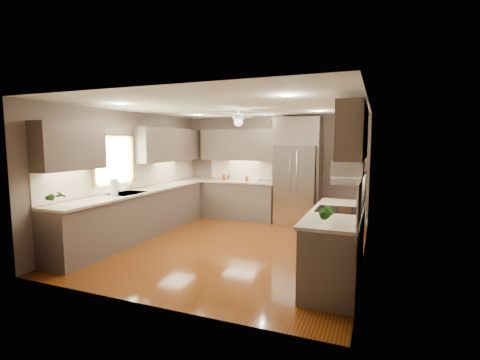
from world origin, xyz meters
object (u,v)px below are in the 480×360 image
Objects in this scene: potted_plant_right at (326,213)px; potted_plant_left at (56,196)px; canister_d at (247,179)px; stool at (322,224)px; canister_b at (229,177)px; canister_a at (224,177)px; soap_bottle at (130,186)px; refrigerator at (297,173)px; microwave at (348,171)px; paper_towel at (114,188)px; bowl at (257,181)px.

potted_plant_left is at bearing -175.58° from potted_plant_right.
stool is at bearing -23.55° from canister_d.
canister_b is 1.18× the size of canister_d.
potted_plant_left is at bearing -100.46° from canister_a.
refrigerator is (2.76, 2.40, 0.15)m from soap_bottle.
microwave is at bearing -71.88° from stool.
paper_towel is (0.12, -0.58, 0.04)m from soap_bottle.
canister_a is 4.22m from microwave.
stool is (2.57, -0.85, -0.78)m from canister_a.
canister_b reaches higher than bowl.
soap_bottle is 0.60× the size of potted_plant_left.
potted_plant_left is at bearing -101.79° from canister_b.
bowl is at bearing 130.01° from microwave.
microwave is 0.99× the size of stool.
potted_plant_right reaches higher than canister_a.
potted_plant_left is 4.54m from bowl.
paper_towel is (-2.64, -2.98, -0.11)m from refrigerator.
canister_d is (0.61, 0.00, -0.02)m from canister_a.
soap_bottle is at bearing -126.09° from bowl.
canister_d is 3.79m from microwave.
microwave is at bearing 20.52° from potted_plant_left.
stool is (0.71, -0.83, -0.95)m from refrigerator.
potted_plant_right is at bearing -96.17° from microwave.
soap_bottle is at bearing 101.44° from paper_towel.
refrigerator reaches higher than soap_bottle.
bowl is (1.78, 2.44, -0.07)m from soap_bottle.
potted_plant_right is 0.55× the size of stool.
potted_plant_right is at bearing -80.98° from stool.
potted_plant_left reaches higher than canister_d.
canister_b is at bearing 178.00° from bowl.
potted_plant_right is (3.96, -1.49, 0.05)m from soap_bottle.
bowl is (1.66, 4.23, -0.14)m from potted_plant_left.
soap_bottle is 3.02m from bowl.
potted_plant_left is 0.99× the size of paper_towel.
paper_towel is at bearing 166.61° from potted_plant_right.
stool is (1.96, -0.85, -0.76)m from canister_d.
soap_bottle is 0.59m from paper_towel.
potted_plant_left is 1.67× the size of bowl.
potted_plant_right reaches higher than bowl.
potted_plant_left is at bearing -122.16° from refrigerator.
stool is at bearing -49.38° from refrigerator.
paper_towel reaches higher than soap_bottle.
refrigerator is 4.42× the size of stool.
canister_b is 4.94m from potted_plant_right.
potted_plant_right is at bearing -53.38° from canister_b.
canister_b is at bearing 175.25° from canister_d.
canister_b is 2.67m from soap_bottle.
soap_bottle reaches higher than canister_b.
potted_plant_right reaches higher than canister_d.
paper_towel is (-0.01, 1.21, -0.02)m from potted_plant_left.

